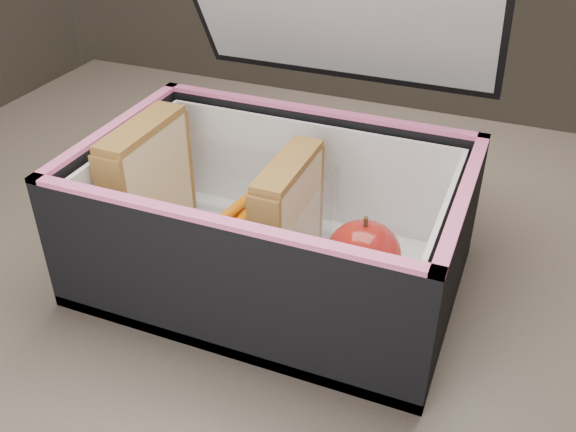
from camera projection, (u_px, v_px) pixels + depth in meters
name	position (u px, v px, depth m)	size (l,w,h in m)	color
kitchen_table	(357.00, 344.00, 0.65)	(1.20, 0.80, 0.75)	brown
lunch_bag	(276.00, 210.00, 0.57)	(0.33, 0.32, 0.31)	black
plastic_tub	(217.00, 218.00, 0.59)	(0.19, 0.14, 0.08)	white
sandwich_left	(148.00, 182.00, 0.60)	(0.03, 0.11, 0.12)	#E4BB89
sandwich_right	(288.00, 217.00, 0.55)	(0.03, 0.10, 0.11)	#E4BB89
carrot_sticks	(219.00, 237.00, 0.59)	(0.05, 0.14, 0.03)	#D4670E
paper_napkin	(368.00, 287.00, 0.56)	(0.08, 0.09, 0.01)	white
red_apple	(363.00, 255.00, 0.54)	(0.07, 0.07, 0.07)	maroon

